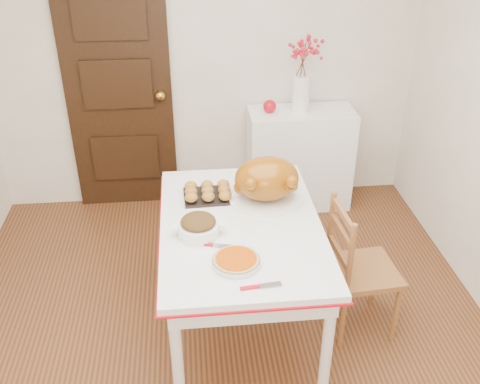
{
  "coord_description": "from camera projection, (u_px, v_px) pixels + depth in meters",
  "views": [
    {
      "loc": [
        -0.16,
        -2.31,
        2.55
      ],
      "look_at": [
        0.12,
        0.31,
        1.0
      ],
      "focal_mm": 40.79,
      "sensor_mm": 36.0,
      "label": 1
    }
  ],
  "objects": [
    {
      "name": "berry_vase",
      "position": [
        302.0,
        74.0,
        4.29
      ],
      "size": [
        0.32,
        0.32,
        0.63
      ],
      "primitive_type": null,
      "color": "white",
      "rests_on": "sideboard"
    },
    {
      "name": "apple",
      "position": [
        270.0,
        106.0,
        4.39
      ],
      "size": [
        0.11,
        0.11,
        0.11
      ],
      "primitive_type": "sphere",
      "color": "red",
      "rests_on": "sideboard"
    },
    {
      "name": "door_back",
      "position": [
        119.0,
        91.0,
        4.4
      ],
      "size": [
        0.85,
        0.06,
        2.06
      ],
      "primitive_type": "cube",
      "color": "black",
      "rests_on": "ground"
    },
    {
      "name": "shaker_pair",
      "position": [
        280.0,
        171.0,
        3.57
      ],
      "size": [
        0.1,
        0.06,
        0.09
      ],
      "primitive_type": null,
      "rotation": [
        0.0,
        0.0,
        0.28
      ],
      "color": "white",
      "rests_on": "kitchen_table"
    },
    {
      "name": "kitchen_table",
      "position": [
        241.0,
        279.0,
        3.32
      ],
      "size": [
        0.94,
        1.37,
        0.82
      ],
      "primitive_type": null,
      "color": "white",
      "rests_on": "floor"
    },
    {
      "name": "stuffing_dish",
      "position": [
        198.0,
        226.0,
        2.99
      ],
      "size": [
        0.32,
        0.26,
        0.11
      ],
      "primitive_type": null,
      "rotation": [
        0.0,
        0.0,
        -0.12
      ],
      "color": "#493217",
      "rests_on": "kitchen_table"
    },
    {
      "name": "turkey_platter",
      "position": [
        267.0,
        181.0,
        3.25
      ],
      "size": [
        0.48,
        0.4,
        0.28
      ],
      "primitive_type": null,
      "rotation": [
        0.0,
        0.0,
        -0.1
      ],
      "color": "#8B4A01",
      "rests_on": "kitchen_table"
    },
    {
      "name": "chair_oak",
      "position": [
        364.0,
        268.0,
        3.34
      ],
      "size": [
        0.43,
        0.43,
        0.91
      ],
      "primitive_type": null,
      "rotation": [
        0.0,
        0.0,
        1.65
      ],
      "color": "#995D2F",
      "rests_on": "floor"
    },
    {
      "name": "wall_back",
      "position": [
        204.0,
        60.0,
        4.37
      ],
      "size": [
        3.5,
        0.0,
        2.5
      ],
      "primitive_type": "cube",
      "color": "silver",
      "rests_on": "ground"
    },
    {
      "name": "pie_server",
      "position": [
        261.0,
        286.0,
        2.63
      ],
      "size": [
        0.21,
        0.08,
        0.01
      ],
      "primitive_type": null,
      "rotation": [
        0.0,
        0.0,
        0.1
      ],
      "color": "silver",
      "rests_on": "kitchen_table"
    },
    {
      "name": "carving_knife",
      "position": [
        219.0,
        246.0,
        2.92
      ],
      "size": [
        0.25,
        0.12,
        0.01
      ],
      "primitive_type": null,
      "rotation": [
        0.0,
        0.0,
        -0.26
      ],
      "color": "silver",
      "rests_on": "kitchen_table"
    },
    {
      "name": "drinking_glass",
      "position": [
        248.0,
        172.0,
        3.54
      ],
      "size": [
        0.08,
        0.08,
        0.11
      ],
      "primitive_type": "cylinder",
      "rotation": [
        0.0,
        0.0,
        -0.19
      ],
      "color": "white",
      "rests_on": "kitchen_table"
    },
    {
      "name": "rolls_tray",
      "position": [
        208.0,
        192.0,
        3.34
      ],
      "size": [
        0.3,
        0.24,
        0.08
      ],
      "primitive_type": null,
      "rotation": [
        0.0,
        0.0,
        0.04
      ],
      "color": "#9F5F1F",
      "rests_on": "kitchen_table"
    },
    {
      "name": "pumpkin_pie",
      "position": [
        236.0,
        260.0,
        2.78
      ],
      "size": [
        0.31,
        0.31,
        0.05
      ],
      "primitive_type": "cylinder",
      "rotation": [
        0.0,
        0.0,
        0.28
      ],
      "color": "#AD3F03",
      "rests_on": "kitchen_table"
    },
    {
      "name": "sideboard",
      "position": [
        299.0,
        159.0,
        4.66
      ],
      "size": [
        0.87,
        0.39,
        0.87
      ],
      "primitive_type": "cube",
      "color": "white",
      "rests_on": "floor"
    },
    {
      "name": "floor",
      "position": [
        226.0,
        362.0,
        3.29
      ],
      "size": [
        3.5,
        4.0,
        0.0
      ],
      "primitive_type": "cube",
      "color": "#412215",
      "rests_on": "ground"
    }
  ]
}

